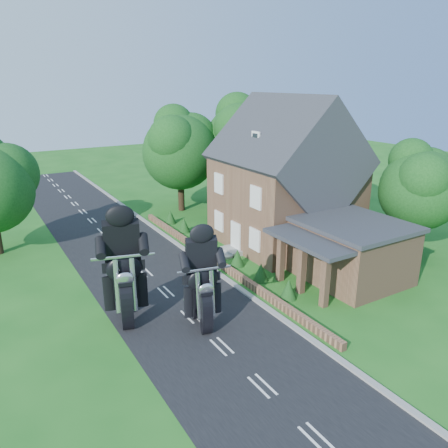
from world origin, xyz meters
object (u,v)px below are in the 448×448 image
garden_wall (215,261)px  motorcycle_follow (127,305)px  annex (350,250)px  house (286,182)px  motorcycle_lead (202,312)px

garden_wall → motorcycle_follow: (-7.07, -3.81, 0.67)m
motorcycle_follow → annex: bearing=-172.7°
garden_wall → house: (6.19, 1.00, 4.14)m
motorcycle_follow → motorcycle_lead: bearing=157.5°
house → motorcycle_lead: bearing=-145.8°
garden_wall → annex: annex is taller
house → annex: size_ratio=1.45×
garden_wall → house: bearing=9.2°
garden_wall → motorcycle_lead: bearing=-124.7°
house → annex: (-0.62, -6.80, -2.58)m
annex → motorcycle_lead: bearing=-178.3°
motorcycle_lead → motorcycle_follow: (-2.84, 2.28, 0.11)m
garden_wall → motorcycle_lead: (-4.22, -6.09, 0.57)m
garden_wall → motorcycle_lead: size_ratio=13.37×
annex → motorcycle_lead: (-9.79, -0.29, -1.00)m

